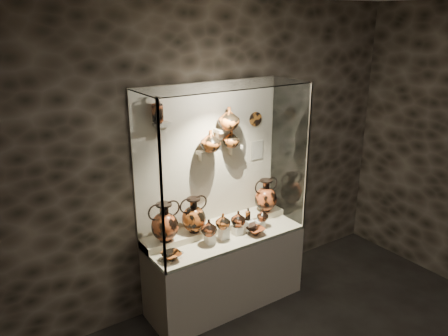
# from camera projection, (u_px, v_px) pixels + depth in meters

# --- Properties ---
(wall_back) EXTENTS (5.00, 0.02, 3.20)m
(wall_back) POSITION_uv_depth(u_px,v_px,m) (208.00, 158.00, 4.60)
(wall_back) COLOR black
(wall_back) RESTS_ON ground
(plinth) EXTENTS (1.70, 0.60, 0.80)m
(plinth) POSITION_uv_depth(u_px,v_px,m) (225.00, 271.00, 4.73)
(plinth) COLOR #BEB199
(plinth) RESTS_ON floor
(front_tier) EXTENTS (1.68, 0.58, 0.03)m
(front_tier) POSITION_uv_depth(u_px,v_px,m) (225.00, 237.00, 4.60)
(front_tier) COLOR beige
(front_tier) RESTS_ON plinth
(rear_tier) EXTENTS (1.70, 0.25, 0.10)m
(rear_tier) POSITION_uv_depth(u_px,v_px,m) (216.00, 227.00, 4.73)
(rear_tier) COLOR beige
(rear_tier) RESTS_ON plinth
(back_panel) EXTENTS (1.70, 0.03, 1.60)m
(back_panel) POSITION_uv_depth(u_px,v_px,m) (208.00, 158.00, 4.59)
(back_panel) COLOR #BEB199
(back_panel) RESTS_ON plinth
(glass_front) EXTENTS (1.70, 0.01, 1.60)m
(glass_front) POSITION_uv_depth(u_px,v_px,m) (243.00, 174.00, 4.11)
(glass_front) COLOR white
(glass_front) RESTS_ON plinth
(glass_left) EXTENTS (0.01, 0.60, 1.60)m
(glass_left) POSITION_uv_depth(u_px,v_px,m) (147.00, 183.00, 3.90)
(glass_left) COLOR white
(glass_left) RESTS_ON plinth
(glass_right) EXTENTS (0.01, 0.60, 1.60)m
(glass_right) POSITION_uv_depth(u_px,v_px,m) (289.00, 152.00, 4.79)
(glass_right) COLOR white
(glass_right) RESTS_ON plinth
(glass_top) EXTENTS (1.70, 0.60, 0.01)m
(glass_top) POSITION_uv_depth(u_px,v_px,m) (225.00, 86.00, 4.09)
(glass_top) COLOR white
(glass_top) RESTS_ON back_panel
(frame_post_left) EXTENTS (0.02, 0.02, 1.60)m
(frame_post_left) POSITION_uv_depth(u_px,v_px,m) (162.00, 193.00, 3.68)
(frame_post_left) COLOR gray
(frame_post_left) RESTS_ON plinth
(frame_post_right) EXTENTS (0.02, 0.02, 1.60)m
(frame_post_right) POSITION_uv_depth(u_px,v_px,m) (307.00, 159.00, 4.56)
(frame_post_right) COLOR gray
(frame_post_right) RESTS_ON plinth
(pedestal_a) EXTENTS (0.09, 0.09, 0.10)m
(pedestal_a) POSITION_uv_depth(u_px,v_px,m) (210.00, 238.00, 4.42)
(pedestal_a) COLOR silver
(pedestal_a) RESTS_ON front_tier
(pedestal_b) EXTENTS (0.09, 0.09, 0.13)m
(pedestal_b) POSITION_uv_depth(u_px,v_px,m) (224.00, 233.00, 4.51)
(pedestal_b) COLOR silver
(pedestal_b) RESTS_ON front_tier
(pedestal_c) EXTENTS (0.09, 0.09, 0.09)m
(pedestal_c) POSITION_uv_depth(u_px,v_px,m) (237.00, 230.00, 4.60)
(pedestal_c) COLOR silver
(pedestal_c) RESTS_ON front_tier
(pedestal_d) EXTENTS (0.09, 0.09, 0.12)m
(pedestal_d) POSITION_uv_depth(u_px,v_px,m) (249.00, 225.00, 4.68)
(pedestal_d) COLOR silver
(pedestal_d) RESTS_ON front_tier
(pedestal_e) EXTENTS (0.09, 0.09, 0.08)m
(pedestal_e) POSITION_uv_depth(u_px,v_px,m) (259.00, 224.00, 4.76)
(pedestal_e) COLOR silver
(pedestal_e) RESTS_ON front_tier
(bracket_ul) EXTENTS (0.14, 0.12, 0.04)m
(bracket_ul) POSITION_uv_depth(u_px,v_px,m) (162.00, 124.00, 4.10)
(bracket_ul) COLOR #BEB199
(bracket_ul) RESTS_ON back_panel
(bracket_ca) EXTENTS (0.14, 0.12, 0.04)m
(bracket_ca) POSITION_uv_depth(u_px,v_px,m) (204.00, 152.00, 4.45)
(bracket_ca) COLOR #BEB199
(bracket_ca) RESTS_ON back_panel
(bracket_cb) EXTENTS (0.10, 0.12, 0.04)m
(bracket_cb) POSITION_uv_depth(u_px,v_px,m) (220.00, 131.00, 4.49)
(bracket_cb) COLOR #BEB199
(bracket_cb) RESTS_ON back_panel
(bracket_cc) EXTENTS (0.14, 0.12, 0.04)m
(bracket_cc) POSITION_uv_depth(u_px,v_px,m) (234.00, 147.00, 4.65)
(bracket_cc) COLOR #BEB199
(bracket_cc) RESTS_ON back_panel
(amphora_left) EXTENTS (0.38, 0.38, 0.40)m
(amphora_left) POSITION_uv_depth(u_px,v_px,m) (165.00, 222.00, 4.28)
(amphora_left) COLOR #A6451F
(amphora_left) RESTS_ON rear_tier
(amphora_mid) EXTENTS (0.37, 0.37, 0.38)m
(amphora_mid) POSITION_uv_depth(u_px,v_px,m) (194.00, 215.00, 4.47)
(amphora_mid) COLOR #B0531F
(amphora_mid) RESTS_ON rear_tier
(amphora_right) EXTENTS (0.33, 0.33, 0.38)m
(amphora_right) POSITION_uv_depth(u_px,v_px,m) (266.00, 195.00, 4.96)
(amphora_right) COLOR #A6451F
(amphora_right) RESTS_ON rear_tier
(jug_a) EXTENTS (0.18, 0.18, 0.17)m
(jug_a) POSITION_uv_depth(u_px,v_px,m) (209.00, 227.00, 4.36)
(jug_a) COLOR #A6451F
(jug_a) RESTS_ON pedestal_a
(jug_b) EXTENTS (0.17, 0.17, 0.16)m
(jug_b) POSITION_uv_depth(u_px,v_px,m) (223.00, 221.00, 4.44)
(jug_b) COLOR #B0531F
(jug_b) RESTS_ON pedestal_b
(jug_c) EXTENTS (0.18, 0.18, 0.17)m
(jug_c) POSITION_uv_depth(u_px,v_px,m) (238.00, 218.00, 4.59)
(jug_c) COLOR #A6451F
(jug_c) RESTS_ON pedestal_c
(jug_e) EXTENTS (0.16, 0.16, 0.13)m
(jug_e) POSITION_uv_depth(u_px,v_px,m) (262.00, 215.00, 4.73)
(jug_e) COLOR #A6451F
(jug_e) RESTS_ON pedestal_e
(lekythos_small) EXTENTS (0.07, 0.07, 0.15)m
(lekythos_small) POSITION_uv_depth(u_px,v_px,m) (248.00, 214.00, 4.64)
(lekythos_small) COLOR #B0531F
(lekythos_small) RESTS_ON pedestal_d
(kylix_left) EXTENTS (0.25, 0.22, 0.09)m
(kylix_left) POSITION_uv_depth(u_px,v_px,m) (171.00, 256.00, 4.10)
(kylix_left) COLOR #B0531F
(kylix_left) RESTS_ON front_tier
(kylix_right) EXTENTS (0.26, 0.23, 0.09)m
(kylix_right) POSITION_uv_depth(u_px,v_px,m) (255.00, 231.00, 4.59)
(kylix_right) COLOR #A6451F
(kylix_right) RESTS_ON front_tier
(lekythos_tall) EXTENTS (0.13, 0.13, 0.27)m
(lekythos_tall) POSITION_uv_depth(u_px,v_px,m) (158.00, 109.00, 4.02)
(lekythos_tall) COLOR #A6451F
(lekythos_tall) RESTS_ON bracket_ul
(ovoid_vase_a) EXTENTS (0.22, 0.22, 0.22)m
(ovoid_vase_a) POSITION_uv_depth(u_px,v_px,m) (210.00, 141.00, 4.39)
(ovoid_vase_a) COLOR #B0531F
(ovoid_vase_a) RESTS_ON bracket_ca
(ovoid_vase_b) EXTENTS (0.27, 0.27, 0.23)m
(ovoid_vase_b) POSITION_uv_depth(u_px,v_px,m) (229.00, 118.00, 4.44)
(ovoid_vase_b) COLOR #B0531F
(ovoid_vase_b) RESTS_ON bracket_cb
(ovoid_vase_c) EXTENTS (0.18, 0.18, 0.18)m
(ovoid_vase_c) POSITION_uv_depth(u_px,v_px,m) (231.00, 138.00, 4.55)
(ovoid_vase_c) COLOR #B0531F
(ovoid_vase_c) RESTS_ON bracket_cc
(wall_plate) EXTENTS (0.16, 0.02, 0.16)m
(wall_plate) POSITION_uv_depth(u_px,v_px,m) (255.00, 119.00, 4.77)
(wall_plate) COLOR #98561E
(wall_plate) RESTS_ON back_panel
(info_placard) EXTENTS (0.16, 0.01, 0.22)m
(info_placard) POSITION_uv_depth(u_px,v_px,m) (257.00, 150.00, 4.91)
(info_placard) COLOR beige
(info_placard) RESTS_ON back_panel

